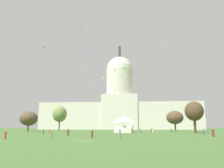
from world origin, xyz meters
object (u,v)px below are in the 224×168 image
Objects in this scene: person_purple_front_center at (141,131)px; kite_blue_mid at (114,89)px; kite_orange_mid at (91,84)px; person_red_back_left at (132,131)px; capitol_building at (120,106)px; person_grey_lawn_far_left at (51,135)px; person_maroon_near_tree_west at (92,134)px; person_white_aisle_center at (153,130)px; kite_yellow_high at (122,76)px; person_grey_mid_center at (120,134)px; kite_pink_high at (163,45)px; person_red_lawn_far_right at (5,135)px; person_olive_near_tent at (43,132)px; kite_white_mid at (103,78)px; tree_west_mid at (29,118)px; person_maroon_back_right at (213,133)px; tree_west_near at (60,114)px; kite_violet_high at (43,49)px; event_tent at (124,124)px; tree_east_mid at (194,111)px; person_denim_mid_right at (171,130)px; kite_red_mid at (115,71)px; kite_lime_mid at (84,71)px; person_maroon_back_center at (151,130)px; kite_magenta_high at (80,29)px; person_maroon_front_right at (68,133)px; kite_green_mid at (125,69)px; person_red_front_left at (50,131)px; kite_cyan_high at (89,50)px; person_denim_edge_east at (204,132)px.

person_purple_front_center is 1.89× the size of kite_blue_mid.
person_purple_front_center is 0.33× the size of kite_orange_mid.
person_red_back_left is 67.19m from kite_orange_mid.
capitol_building reaches higher than person_red_back_left.
person_grey_lawn_far_left is 0.88× the size of person_maroon_near_tree_west.
kite_yellow_high reaches higher than person_white_aisle_center.
person_grey_mid_center is 118.49m from kite_pink_high.
capitol_building is at bearing 43.50° from kite_pink_high.
person_olive_near_tent is at bearing -98.88° from person_red_lawn_far_right.
kite_white_mid is (-4.26, 107.52, 33.49)m from person_grey_lawn_far_left.
person_maroon_back_right is at bearing -39.26° from tree_west_mid.
tree_west_near is 13.07× the size of kite_white_mid.
person_maroon_near_tree_west is at bearing 54.16° from kite_violet_high.
event_tent reaches higher than person_grey_lawn_far_left.
person_purple_front_center is (-19.65, -3.16, -6.98)m from tree_east_mid.
kite_yellow_high reaches higher than person_denim_mid_right.
person_maroon_back_right reaches higher than person_olive_near_tent.
event_tent is at bearing -39.83° from kite_red_mid.
kite_pink_high reaches higher than kite_lime_mid.
person_maroon_back_center is at bearing -171.33° from person_white_aisle_center.
kite_white_mid is (10.08, 28.06, -22.71)m from kite_magenta_high.
person_purple_front_center is at bearing -82.89° from capitol_building.
kite_yellow_high is (1.09, 102.51, 34.14)m from person_maroon_near_tree_west.
kite_blue_mid is at bearing -25.19° from person_grey_lawn_far_left.
tree_east_mid is 6.84× the size of person_white_aisle_center.
kite_orange_mid is (-22.81, 93.43, 26.65)m from person_grey_mid_center.
tree_west_near is 8.72× the size of person_olive_near_tent.
kite_white_mid is at bearing 168.13° from kite_yellow_high.
person_maroon_front_right is 0.60× the size of kite_pink_high.
person_white_aisle_center is 53.40m from kite_red_mid.
kite_green_mid is at bearing -64.14° from person_grey_mid_center.
person_maroon_back_center is at bearing 147.11° from tree_east_mid.
kite_yellow_high is at bearing -37.71° from person_maroon_back_right.
person_maroon_near_tree_west is (-15.65, -46.10, 0.05)m from person_white_aisle_center.
event_tent is at bearing -47.20° from tree_west_near.
tree_east_mid is 7.29× the size of person_purple_front_center.
person_maroon_near_tree_west is (-5.76, 4.09, -0.01)m from person_grey_mid_center.
kite_cyan_high is at bearing 62.07° from person_red_front_left.
tree_east_mid is 7.16× the size of person_olive_near_tent.
kite_green_mid is 1.14× the size of kite_yellow_high.
person_white_aisle_center is 35.06m from kite_lime_mid.
person_red_lawn_far_right is 96.82m from kite_red_mid.
person_maroon_near_tree_west is (14.71, 6.00, 0.13)m from person_red_lawn_far_right.
kite_white_mid is at bearing 9.52° from person_denim_mid_right.
person_denim_edge_east is at bearing -17.21° from kite_cyan_high.
kite_magenta_high is (-2.94, 54.50, 56.18)m from person_olive_near_tent.
person_maroon_near_tree_west reaches higher than person_red_front_left.
kite_cyan_high reaches higher than person_olive_near_tent.
person_maroon_near_tree_west is at bearing 128.55° from person_maroon_back_center.
capitol_building is at bearing -140.58° from person_purple_front_center.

